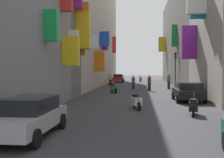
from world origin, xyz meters
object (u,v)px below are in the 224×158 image
at_px(scooter_silver, 140,79).
at_px(parked_car_red, 118,78).
at_px(parked_car_silver, 28,116).
at_px(pedestrian_crossing, 169,81).
at_px(parked_car_black, 188,91).
at_px(scooter_green, 114,88).
at_px(traffic_light_near_corner, 175,64).
at_px(scooter_black, 193,106).
at_px(pedestrian_near_right, 149,83).
at_px(scooter_white, 137,101).
at_px(scooter_red, 112,82).
at_px(pedestrian_near_left, 133,83).

bearing_deg(scooter_silver, parked_car_red, -148.78).
xyz_separation_m(parked_car_red, parked_car_silver, (-0.06, -41.14, -0.01)).
bearing_deg(pedestrian_crossing, parked_car_red, 113.34).
xyz_separation_m(parked_car_black, scooter_green, (-6.09, 6.76, -0.28)).
xyz_separation_m(parked_car_silver, scooter_silver, (3.89, 43.46, -0.27)).
bearing_deg(traffic_light_near_corner, scooter_black, -94.25).
relative_size(parked_car_black, scooter_green, 2.47).
bearing_deg(pedestrian_near_right, scooter_black, -83.67).
bearing_deg(scooter_green, parked_car_red, 93.15).
bearing_deg(scooter_green, scooter_white, -77.97).
relative_size(parked_car_red, scooter_white, 2.36).
height_order(pedestrian_crossing, traffic_light_near_corner, traffic_light_near_corner).
relative_size(parked_car_red, scooter_red, 2.30).
relative_size(scooter_silver, pedestrian_near_left, 1.15).
height_order(parked_car_red, pedestrian_near_right, pedestrian_near_right).
distance_m(scooter_white, traffic_light_near_corner, 20.57).
bearing_deg(traffic_light_near_corner, scooter_silver, 105.02).
xyz_separation_m(parked_car_red, scooter_silver, (3.83, 2.32, -0.29)).
bearing_deg(parked_car_black, pedestrian_crossing, 90.79).
bearing_deg(traffic_light_near_corner, parked_car_silver, -106.89).
height_order(scooter_red, pedestrian_near_left, pedestrian_near_left).
distance_m(parked_car_red, scooter_black, 36.42).
height_order(pedestrian_near_left, traffic_light_near_corner, traffic_light_near_corner).
relative_size(scooter_white, pedestrian_crossing, 1.00).
xyz_separation_m(parked_car_black, parked_car_silver, (-7.39, -11.80, -0.00)).
bearing_deg(pedestrian_near_left, scooter_green, -109.22).
bearing_deg(scooter_green, scooter_black, -68.07).
relative_size(parked_car_red, pedestrian_crossing, 2.36).
xyz_separation_m(parked_car_silver, scooter_red, (-0.09, 30.66, -0.27)).
xyz_separation_m(parked_car_black, parked_car_red, (-7.33, 29.34, 0.01)).
bearing_deg(parked_car_black, scooter_silver, 96.31).
distance_m(parked_car_black, pedestrian_near_left, 12.67).
bearing_deg(pedestrian_near_right, scooter_red, 117.90).
bearing_deg(pedestrian_near_left, pedestrian_near_right, -54.14).
height_order(scooter_red, pedestrian_near_right, pedestrian_near_right).
height_order(parked_car_black, traffic_light_near_corner, traffic_light_near_corner).
distance_m(pedestrian_crossing, traffic_light_near_corner, 3.52).
bearing_deg(scooter_red, scooter_green, -83.40).
bearing_deg(scooter_white, pedestrian_near_left, 92.09).
bearing_deg(scooter_silver, scooter_green, -95.93).
relative_size(parked_car_red, scooter_silver, 2.33).
distance_m(scooter_green, pedestrian_near_left, 5.48).
bearing_deg(traffic_light_near_corner, pedestrian_near_right, -119.91).
distance_m(scooter_black, scooter_white, 3.53).
xyz_separation_m(parked_car_black, pedestrian_near_left, (-4.29, 11.93, 0.05)).
relative_size(parked_car_silver, traffic_light_near_corner, 1.01).
distance_m(scooter_silver, pedestrian_near_left, 19.76).
xyz_separation_m(parked_car_silver, pedestrian_crossing, (7.22, 24.56, 0.17)).
relative_size(pedestrian_crossing, traffic_light_near_corner, 0.41).
bearing_deg(scooter_black, scooter_green, 111.93).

